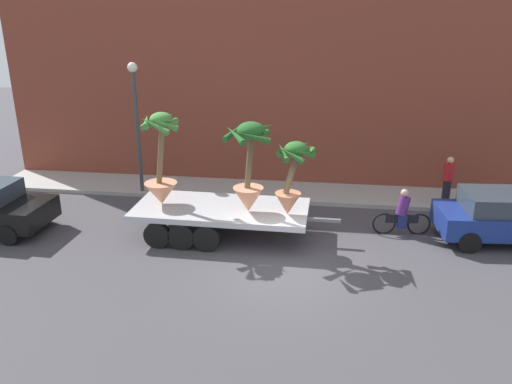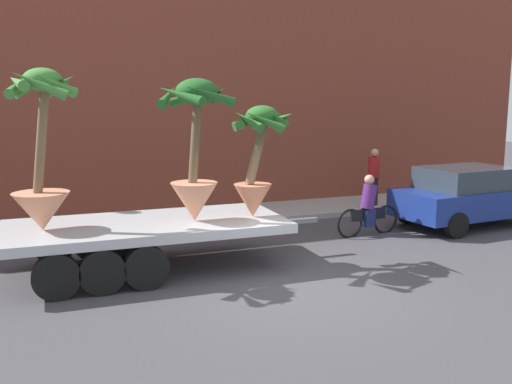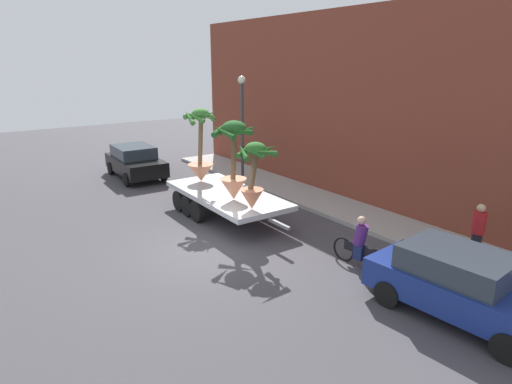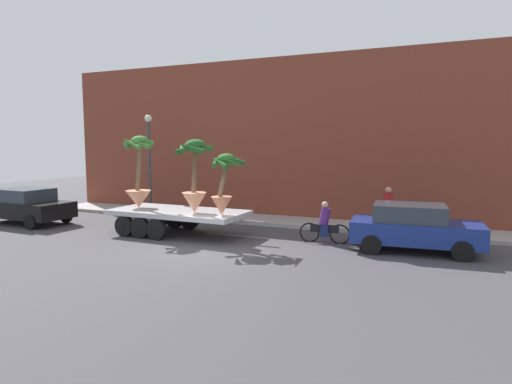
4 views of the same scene
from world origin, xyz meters
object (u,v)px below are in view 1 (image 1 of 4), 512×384
Objects in this scene: potted_palm_middle at (161,167)px; parked_car at (505,216)px; flatbed_trailer at (214,213)px; potted_palm_front at (292,177)px; cyclist at (402,214)px; potted_palm_rear at (249,169)px; pedestrian_near_gate at (448,179)px; street_lamp at (136,111)px.

potted_palm_middle reaches higher than parked_car.
potted_palm_front is (2.45, -0.33, 1.40)m from flatbed_trailer.
flatbed_trailer is 3.49× the size of cyclist.
potted_palm_rear is 7.95m from parked_car.
cyclist is 0.43× the size of parked_car.
street_lamp reaches higher than pedestrian_near_gate.
parked_car is at bearing -2.08° from cyclist.
street_lamp is (-4.70, 3.52, 0.90)m from potted_palm_rear.
potted_palm_front is (4.05, -0.31, -0.05)m from potted_palm_middle.
pedestrian_near_gate is (5.32, 3.90, -1.11)m from potted_palm_front.
parked_car is at bearing 4.38° from potted_palm_middle.
cyclist is at bearing 8.66° from flatbed_trailer.
potted_palm_middle is 1.59× the size of cyclist.
flatbed_trailer is at bearing 167.43° from potted_palm_rear.
flatbed_trailer is at bearing -42.67° from street_lamp.
potted_palm_middle is 4.07m from potted_palm_front.
street_lamp is (-9.41, 2.36, 2.56)m from cyclist.
potted_palm_middle is 7.70m from cyclist.
flatbed_trailer is 8.56m from pedestrian_near_gate.
flatbed_trailer is at bearing -174.96° from parked_car.
cyclist is at bearing 177.92° from parked_car.
pedestrian_near_gate is at bearing 30.15° from potted_palm_rear.
pedestrian_near_gate is at bearing 20.95° from potted_palm_middle.
potted_palm_front is 1.31× the size of pedestrian_near_gate.
potted_palm_rear reaches higher than flatbed_trailer.
street_lamp is at bearing 137.33° from flatbed_trailer.
street_lamp is at bearing 165.93° from cyclist.
flatbed_trailer is 1.51× the size of parked_car.
parked_car is at bearing -67.70° from pedestrian_near_gate.
street_lamp reaches higher than potted_palm_front.
cyclist is at bearing -14.07° from street_lamp.
street_lamp is at bearing 149.09° from potted_palm_front.
potted_palm_front is at bearing -143.79° from pedestrian_near_gate.
parked_car is (10.52, 0.81, -1.38)m from potted_palm_middle.
potted_palm_front is 3.94m from cyclist.
potted_palm_front reaches higher than cyclist.
street_lamp reaches higher than potted_palm_rear.
potted_palm_rear is 5.94m from street_lamp.
potted_palm_middle is at bearing 175.68° from potted_palm_front.
parked_car is at bearing -11.22° from street_lamp.
street_lamp reaches higher than cyclist.
pedestrian_near_gate reaches higher than cyclist.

